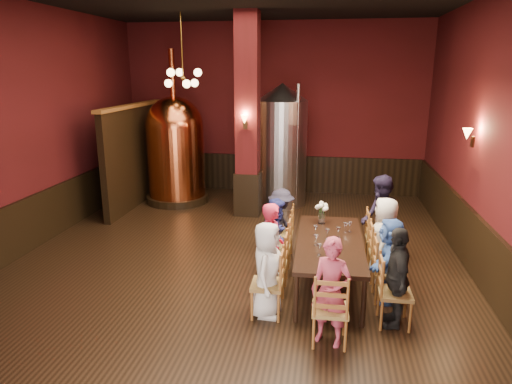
% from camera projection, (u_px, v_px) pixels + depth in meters
% --- Properties ---
extents(room, '(10.00, 10.02, 4.50)m').
position_uv_depth(room, '(235.00, 135.00, 7.46)').
color(room, black).
rests_on(room, ground).
extents(wainscot_right, '(0.08, 9.90, 1.00)m').
position_uv_depth(wainscot_right, '(478.00, 250.00, 7.30)').
color(wainscot_right, black).
rests_on(wainscot_right, ground).
extents(wainscot_back, '(7.90, 0.08, 1.00)m').
position_uv_depth(wainscot_back, '(273.00, 173.00, 12.64)').
color(wainscot_back, black).
rests_on(wainscot_back, ground).
extents(wainscot_left, '(0.08, 9.90, 1.00)m').
position_uv_depth(wainscot_left, '(29.00, 224.00, 8.53)').
color(wainscot_left, black).
rests_on(wainscot_left, ground).
extents(column, '(0.58, 0.58, 4.50)m').
position_uv_depth(column, '(248.00, 117.00, 10.17)').
color(column, '#470F12').
rests_on(column, ground).
extents(partition, '(0.22, 3.50, 2.40)m').
position_uv_depth(partition, '(136.00, 157.00, 11.28)').
color(partition, black).
rests_on(partition, ground).
extents(pendant_cluster, '(0.90, 0.90, 1.70)m').
position_uv_depth(pendant_cluster, '(183.00, 78.00, 10.28)').
color(pendant_cluster, '#A57226').
rests_on(pendant_cluster, room).
extents(sconce_wall, '(0.20, 0.20, 0.36)m').
position_uv_depth(sconce_wall, '(473.00, 137.00, 7.63)').
color(sconce_wall, black).
rests_on(sconce_wall, room).
extents(sconce_column, '(0.20, 0.20, 0.36)m').
position_uv_depth(sconce_column, '(245.00, 121.00, 9.90)').
color(sconce_column, black).
rests_on(sconce_column, column).
extents(dining_table, '(1.04, 2.41, 0.75)m').
position_uv_depth(dining_table, '(330.00, 245.00, 7.00)').
color(dining_table, black).
rests_on(dining_table, ground).
extents(chair_0, '(0.47, 0.47, 0.92)m').
position_uv_depth(chair_0, '(267.00, 284.00, 6.23)').
color(chair_0, brown).
rests_on(chair_0, ground).
extents(person_0, '(0.49, 0.69, 1.34)m').
position_uv_depth(person_0, '(267.00, 270.00, 6.17)').
color(person_0, silver).
rests_on(person_0, ground).
extents(chair_1, '(0.47, 0.47, 0.92)m').
position_uv_depth(chair_1, '(272.00, 264.00, 6.87)').
color(chair_1, brown).
rests_on(chair_1, ground).
extents(person_1, '(0.46, 0.59, 1.42)m').
position_uv_depth(person_1, '(273.00, 249.00, 6.80)').
color(person_1, '#C3213E').
rests_on(person_1, ground).
extents(chair_2, '(0.47, 0.47, 0.92)m').
position_uv_depth(chair_2, '(277.00, 247.00, 7.50)').
color(chair_2, brown).
rests_on(chair_2, ground).
extents(person_2, '(0.42, 0.68, 1.30)m').
position_uv_depth(person_2, '(277.00, 237.00, 7.45)').
color(person_2, navy).
rests_on(person_2, ground).
extents(chair_3, '(0.47, 0.47, 0.92)m').
position_uv_depth(chair_3, '(281.00, 233.00, 8.14)').
color(chair_3, brown).
rests_on(chair_3, ground).
extents(person_3, '(0.58, 0.88, 1.28)m').
position_uv_depth(person_3, '(281.00, 224.00, 8.09)').
color(person_3, black).
rests_on(person_3, ground).
extents(chair_4, '(0.47, 0.47, 0.92)m').
position_uv_depth(chair_4, '(395.00, 293.00, 5.99)').
color(chair_4, brown).
rests_on(chair_4, ground).
extents(person_4, '(0.37, 0.82, 1.37)m').
position_uv_depth(person_4, '(397.00, 277.00, 5.93)').
color(person_4, black).
rests_on(person_4, ground).
extents(chair_5, '(0.47, 0.47, 0.92)m').
position_uv_depth(chair_5, '(388.00, 271.00, 6.63)').
color(chair_5, brown).
rests_on(chair_5, ground).
extents(person_5, '(0.68, 1.24, 1.27)m').
position_uv_depth(person_5, '(389.00, 260.00, 6.58)').
color(person_5, '#395EAB').
rests_on(person_5, ground).
extents(chair_6, '(0.47, 0.47, 0.92)m').
position_uv_depth(chair_6, '(383.00, 253.00, 7.26)').
color(chair_6, brown).
rests_on(chair_6, ground).
extents(person_6, '(0.55, 0.74, 1.38)m').
position_uv_depth(person_6, '(384.00, 240.00, 7.20)').
color(person_6, silver).
rests_on(person_6, ground).
extents(chair_7, '(0.47, 0.47, 0.92)m').
position_uv_depth(chair_7, '(378.00, 238.00, 7.90)').
color(chair_7, brown).
rests_on(chair_7, ground).
extents(person_7, '(0.44, 0.79, 1.58)m').
position_uv_depth(person_7, '(380.00, 220.00, 7.81)').
color(person_7, black).
rests_on(person_7, ground).
extents(chair_8, '(0.47, 0.47, 0.92)m').
position_uv_depth(chair_8, '(330.00, 309.00, 5.58)').
color(chair_8, brown).
rests_on(chair_8, ground).
extents(person_8, '(0.59, 0.48, 1.38)m').
position_uv_depth(person_8, '(331.00, 292.00, 5.52)').
color(person_8, '#AB3950').
rests_on(person_8, ground).
extents(copper_kettle, '(1.59, 1.59, 3.76)m').
position_uv_depth(copper_kettle, '(176.00, 148.00, 11.41)').
color(copper_kettle, black).
rests_on(copper_kettle, ground).
extents(steel_vessel, '(1.23, 1.23, 2.97)m').
position_uv_depth(steel_vessel, '(282.00, 145.00, 11.18)').
color(steel_vessel, '#B2B2B7').
rests_on(steel_vessel, ground).
extents(rose_vase, '(0.23, 0.23, 0.38)m').
position_uv_depth(rose_vase, '(322.00, 209.00, 7.71)').
color(rose_vase, white).
rests_on(rose_vase, dining_table).
extents(wine_glass_0, '(0.07, 0.07, 0.17)m').
position_uv_depth(wine_glass_0, '(319.00, 250.00, 6.44)').
color(wine_glass_0, white).
rests_on(wine_glass_0, dining_table).
extents(wine_glass_1, '(0.07, 0.07, 0.17)m').
position_uv_depth(wine_glass_1, '(327.00, 234.00, 7.03)').
color(wine_glass_1, white).
rests_on(wine_glass_1, dining_table).
extents(wine_glass_2, '(0.07, 0.07, 0.17)m').
position_uv_depth(wine_glass_2, '(316.00, 240.00, 6.79)').
color(wine_glass_2, white).
rests_on(wine_glass_2, dining_table).
extents(wine_glass_3, '(0.07, 0.07, 0.17)m').
position_uv_depth(wine_glass_3, '(315.00, 230.00, 7.19)').
color(wine_glass_3, white).
rests_on(wine_glass_3, dining_table).
extents(wine_glass_4, '(0.07, 0.07, 0.17)m').
position_uv_depth(wine_glass_4, '(346.00, 228.00, 7.31)').
color(wine_glass_4, white).
rests_on(wine_glass_4, dining_table).
extents(wine_glass_5, '(0.07, 0.07, 0.17)m').
position_uv_depth(wine_glass_5, '(350.00, 227.00, 7.36)').
color(wine_glass_5, white).
rests_on(wine_glass_5, dining_table).
extents(wine_glass_6, '(0.07, 0.07, 0.17)m').
position_uv_depth(wine_glass_6, '(333.00, 257.00, 6.18)').
color(wine_glass_6, white).
rests_on(wine_glass_6, dining_table).
extents(wine_glass_7, '(0.07, 0.07, 0.17)m').
position_uv_depth(wine_glass_7, '(338.00, 232.00, 7.11)').
color(wine_glass_7, white).
rests_on(wine_glass_7, dining_table).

